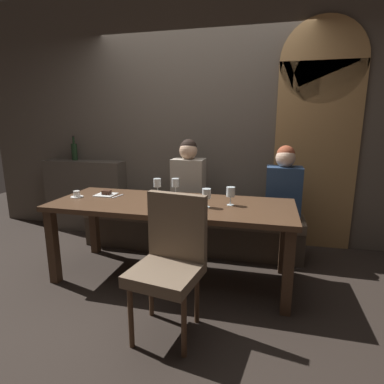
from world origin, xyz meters
name	(u,v)px	position (x,y,z in m)	size (l,w,h in m)	color
ground	(173,276)	(0.00, 0.00, 0.00)	(9.00, 9.00, 0.00)	black
back_wall_tiled	(201,118)	(0.00, 1.22, 1.50)	(6.00, 0.12, 3.00)	brown
arched_door	(317,130)	(1.35, 1.15, 1.36)	(0.90, 0.05, 2.55)	olive
back_counter	(87,195)	(-1.55, 1.04, 0.47)	(1.10, 0.28, 0.95)	#494138
dining_table	(172,212)	(0.00, 0.00, 0.65)	(2.20, 0.84, 0.74)	#412B1C
banquette_bench	(190,230)	(0.00, 0.70, 0.23)	(2.50, 0.44, 0.45)	#40352A
chair_near_side	(170,256)	(0.22, -0.72, 0.56)	(0.50, 0.50, 0.98)	#4C3321
diner_redhead	(188,178)	(-0.03, 0.72, 0.84)	(0.36, 0.24, 0.82)	#9E9384
diner_bearded	(284,185)	(1.01, 0.71, 0.82)	(0.36, 0.24, 0.78)	navy
wine_bottle_dark_red	(74,151)	(-1.70, 1.07, 1.07)	(0.08, 0.08, 0.33)	black
wine_glass_far_left	(175,183)	(-0.06, 0.33, 0.86)	(0.08, 0.08, 0.16)	silver
wine_glass_center_front	(206,195)	(0.34, -0.07, 0.85)	(0.08, 0.08, 0.16)	silver
wine_glass_end_right	(231,193)	(0.53, 0.04, 0.85)	(0.08, 0.08, 0.16)	silver
wine_glass_near_left	(157,184)	(-0.24, 0.28, 0.85)	(0.08, 0.08, 0.16)	silver
espresso_cup	(77,195)	(-0.96, -0.03, 0.77)	(0.12, 0.12, 0.06)	white
dessert_plate	(106,194)	(-0.72, 0.12, 0.75)	(0.19, 0.19, 0.05)	white
fork_on_table	(118,196)	(-0.59, 0.10, 0.74)	(0.02, 0.17, 0.01)	silver
folded_napkin	(200,197)	(0.21, 0.27, 0.74)	(0.11, 0.10, 0.01)	silver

